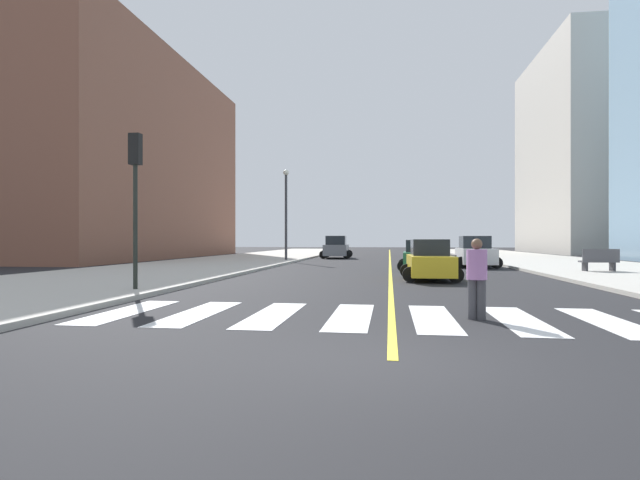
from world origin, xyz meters
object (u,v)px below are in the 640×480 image
(park_bench, at_px, (599,260))
(car_green_third, at_px, (419,256))
(car_yellow_nearest, at_px, (430,261))
(pedestrian_crossing, at_px, (477,275))
(car_gray_second, at_px, (336,248))
(traffic_light_far_corner, at_px, (136,180))
(car_white_fourth, at_px, (475,253))
(street_lamp, at_px, (286,206))

(park_bench, bearing_deg, car_green_third, 74.84)
(car_yellow_nearest, height_order, pedestrian_crossing, pedestrian_crossing)
(car_yellow_nearest, distance_m, car_gray_second, 25.54)
(traffic_light_far_corner, bearing_deg, car_white_fourth, 52.11)
(car_white_fourth, xyz_separation_m, traffic_light_far_corner, (-13.42, -17.25, 2.73))
(car_green_third, bearing_deg, traffic_light_far_corner, 56.28)
(car_yellow_nearest, distance_m, park_bench, 10.09)
(car_yellow_nearest, distance_m, street_lamp, 19.74)
(car_gray_second, xyz_separation_m, park_bench, (15.44, -19.68, -0.29))
(street_lamp, bearing_deg, car_green_third, -45.98)
(car_yellow_nearest, height_order, park_bench, car_yellow_nearest)
(car_yellow_nearest, height_order, street_lamp, street_lamp)
(car_yellow_nearest, bearing_deg, park_bench, -151.54)
(car_white_fourth, bearing_deg, park_bench, 133.78)
(car_white_fourth, xyz_separation_m, park_bench, (5.15, -5.52, -0.23))
(traffic_light_far_corner, bearing_deg, car_gray_second, 84.31)
(pedestrian_crossing, bearing_deg, car_gray_second, -65.63)
(car_green_third, bearing_deg, car_gray_second, -67.52)
(park_bench, xyz_separation_m, street_lamp, (-18.60, 11.78, 3.69))
(car_green_third, relative_size, pedestrian_crossing, 2.23)
(car_white_fourth, relative_size, pedestrian_crossing, 2.52)
(pedestrian_crossing, bearing_deg, traffic_light_far_corner, -7.53)
(car_white_fourth, height_order, street_lamp, street_lamp)
(park_bench, bearing_deg, street_lamp, 53.16)
(pedestrian_crossing, bearing_deg, car_yellow_nearest, -75.72)
(car_white_fourth, bearing_deg, car_gray_second, -53.16)
(car_yellow_nearest, relative_size, park_bench, 2.15)
(car_green_third, distance_m, car_white_fourth, 5.34)
(car_white_fourth, relative_size, street_lamp, 0.62)
(pedestrian_crossing, distance_m, street_lamp, 29.28)
(car_gray_second, relative_size, street_lamp, 0.67)
(car_white_fourth, relative_size, park_bench, 2.41)
(street_lamp, bearing_deg, pedestrian_crossing, -69.91)
(car_green_third, xyz_separation_m, park_bench, (8.83, -1.66, -0.12))
(car_gray_second, height_order, traffic_light_far_corner, traffic_light_far_corner)
(car_gray_second, bearing_deg, traffic_light_far_corner, -97.43)
(car_yellow_nearest, xyz_separation_m, car_green_third, (-0.05, 6.64, -0.01))
(car_gray_second, distance_m, car_white_fourth, 17.50)
(car_white_fourth, height_order, traffic_light_far_corner, traffic_light_far_corner)
(traffic_light_far_corner, xyz_separation_m, pedestrian_crossing, (9.95, -3.81, -2.68))
(traffic_light_far_corner, height_order, park_bench, traffic_light_far_corner)
(traffic_light_far_corner, relative_size, park_bench, 2.71)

